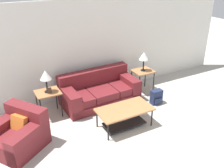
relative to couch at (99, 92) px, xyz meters
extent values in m
cube|color=silver|center=(0.09, 0.62, 1.01)|extent=(8.82, 0.06, 2.60)
cube|color=maroon|center=(0.00, -0.05, -0.18)|extent=(2.02, 1.04, 0.22)
cube|color=maroon|center=(-0.66, -0.10, 0.03)|extent=(0.67, 0.90, 0.20)
cube|color=maroon|center=(0.00, -0.07, 0.03)|extent=(0.67, 0.90, 0.20)
cube|color=maroon|center=(0.66, -0.05, 0.03)|extent=(0.67, 0.90, 0.20)
cube|color=maroon|center=(-0.01, 0.30, 0.33)|extent=(2.00, 0.33, 0.40)
cube|color=maroon|center=(-0.85, -0.08, 0.00)|extent=(0.31, 0.98, 0.58)
cube|color=maroon|center=(0.86, -0.02, 0.00)|extent=(0.31, 0.98, 0.58)
cube|color=maroon|center=(-2.26, -0.92, -0.09)|extent=(1.31, 1.31, 0.40)
cube|color=maroon|center=(-1.97, -0.72, 0.31)|extent=(0.75, 0.91, 0.40)
cube|color=maroon|center=(-2.45, -0.64, -0.01)|extent=(0.93, 0.76, 0.56)
cube|color=maroon|center=(-2.07, -1.19, -0.01)|extent=(0.93, 0.76, 0.56)
cube|color=orange|center=(-2.16, -0.85, 0.21)|extent=(0.35, 0.39, 0.36)
cube|color=#A87042|center=(0.00, -1.29, 0.15)|extent=(1.23, 0.66, 0.04)
cylinder|color=black|center=(-0.55, -1.57, -0.08)|extent=(0.03, 0.03, 0.43)
cylinder|color=black|center=(0.56, -1.57, -0.08)|extent=(0.03, 0.03, 0.43)
cylinder|color=black|center=(-0.55, -1.02, -0.08)|extent=(0.03, 0.03, 0.43)
cylinder|color=black|center=(0.56, -1.02, -0.08)|extent=(0.03, 0.03, 0.43)
cube|color=black|center=(0.00, -1.29, -0.21)|extent=(0.92, 0.46, 0.02)
cube|color=#A87042|center=(-1.35, -0.04, 0.33)|extent=(0.56, 0.49, 0.03)
cylinder|color=black|center=(-1.59, -0.24, 0.01)|extent=(0.03, 0.03, 0.61)
cylinder|color=black|center=(-1.11, -0.24, 0.01)|extent=(0.03, 0.03, 0.61)
cylinder|color=black|center=(-1.59, 0.17, 0.01)|extent=(0.03, 0.03, 0.61)
cylinder|color=black|center=(-1.11, 0.17, 0.01)|extent=(0.03, 0.03, 0.61)
cube|color=#A87042|center=(1.36, -0.04, 0.33)|extent=(0.56, 0.49, 0.03)
cylinder|color=black|center=(1.11, -0.24, 0.01)|extent=(0.03, 0.03, 0.61)
cylinder|color=black|center=(1.60, -0.24, 0.01)|extent=(0.03, 0.03, 0.61)
cylinder|color=black|center=(1.11, 0.17, 0.01)|extent=(0.03, 0.03, 0.61)
cylinder|color=black|center=(1.60, 0.17, 0.01)|extent=(0.03, 0.03, 0.61)
cylinder|color=black|center=(-1.35, -0.04, 0.36)|extent=(0.14, 0.14, 0.02)
cylinder|color=black|center=(-1.35, -0.04, 0.52)|extent=(0.04, 0.04, 0.31)
cone|color=white|center=(-1.35, -0.04, 0.78)|extent=(0.26, 0.26, 0.22)
cylinder|color=black|center=(1.36, -0.04, 0.36)|extent=(0.14, 0.14, 0.02)
cylinder|color=black|center=(1.36, -0.04, 0.52)|extent=(0.04, 0.04, 0.31)
cone|color=white|center=(1.36, -0.04, 0.78)|extent=(0.26, 0.26, 0.22)
cube|color=#1E2847|center=(1.27, -0.80, -0.10)|extent=(0.30, 0.17, 0.38)
cube|color=#1E2847|center=(1.27, -0.91, -0.18)|extent=(0.22, 0.05, 0.15)
cylinder|color=#1E2847|center=(1.19, -0.70, -0.08)|extent=(0.02, 0.02, 0.29)
cylinder|color=#1E2847|center=(1.36, -0.70, -0.08)|extent=(0.02, 0.02, 0.29)
cube|color=#4C3828|center=(-1.32, -0.11, 0.41)|extent=(0.10, 0.04, 0.13)
camera|label=1|loc=(-2.48, -5.30, 3.06)|focal=40.00mm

